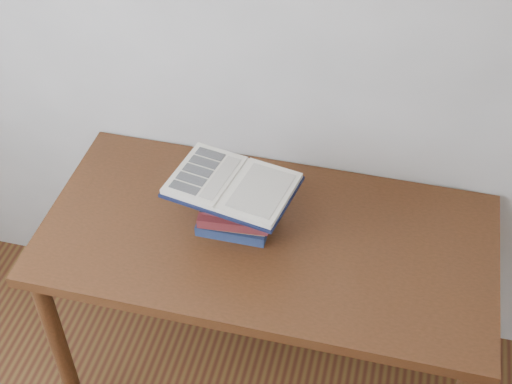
# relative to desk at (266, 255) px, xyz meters

# --- Properties ---
(desk) EXTENTS (1.45, 0.72, 0.77)m
(desk) POSITION_rel_desk_xyz_m (0.00, 0.00, 0.00)
(desk) COLOR #4C2613
(desk) RESTS_ON ground
(book_stack) EXTENTS (0.25, 0.19, 0.18)m
(book_stack) POSITION_rel_desk_xyz_m (-0.10, 0.02, 0.19)
(book_stack) COLOR #172945
(book_stack) RESTS_ON desk
(open_book) EXTENTS (0.41, 0.32, 0.03)m
(open_book) POSITION_rel_desk_xyz_m (-0.11, -0.00, 0.29)
(open_book) COLOR black
(open_book) RESTS_ON book_stack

